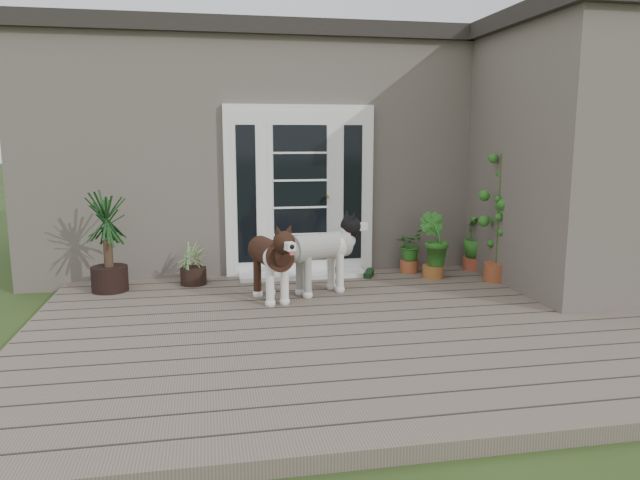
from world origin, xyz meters
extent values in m
cube|color=#6B5B4C|center=(0.00, 0.40, 0.06)|extent=(6.20, 4.60, 0.12)
cube|color=#665E54|center=(0.00, 4.65, 1.55)|extent=(7.40, 4.00, 3.10)
cube|color=#2D2826|center=(0.00, 4.65, 3.20)|extent=(7.60, 4.20, 0.20)
cube|color=#665E54|center=(2.90, 1.50, 1.55)|extent=(1.60, 2.40, 3.10)
cube|color=#2D2826|center=(2.90, 1.50, 3.20)|extent=(1.80, 2.60, 0.20)
cube|color=white|center=(-0.20, 2.60, 1.19)|extent=(1.90, 0.14, 2.15)
cube|color=white|center=(-0.20, 2.40, 0.14)|extent=(1.60, 0.40, 0.05)
imported|color=#28611B|center=(1.22, 2.40, 0.36)|extent=(0.54, 0.54, 0.48)
imported|color=#22621C|center=(1.40, 2.03, 0.42)|extent=(0.57, 0.57, 0.61)
imported|color=#29601B|center=(2.13, 2.40, 0.43)|extent=(0.56, 0.56, 0.62)
camera|label=1|loc=(-1.38, -4.96, 1.89)|focal=33.78mm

